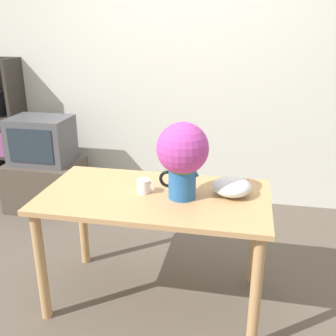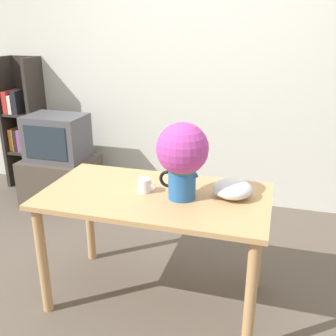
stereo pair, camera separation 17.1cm
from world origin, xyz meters
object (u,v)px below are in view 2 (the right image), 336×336
Objects in this scene: flower_vase at (182,155)px; tv_set at (57,137)px; coffee_mug at (145,185)px; white_bowl at (233,189)px.

flower_vase is 0.82× the size of tv_set.
tv_set is (-1.50, 1.13, -0.32)m from flower_vase.
white_bowl is (0.51, 0.07, 0.01)m from coffee_mug.
flower_vase is at bearing -162.26° from white_bowl.
tv_set is at bearing 142.94° from flower_vase.
flower_vase is 1.91m from tv_set.
white_bowl is at bearing -30.45° from tv_set.
tv_set is (-1.27, 1.12, -0.11)m from coffee_mug.
coffee_mug is 0.48× the size of white_bowl.
flower_vase is at bearing -4.28° from coffee_mug.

